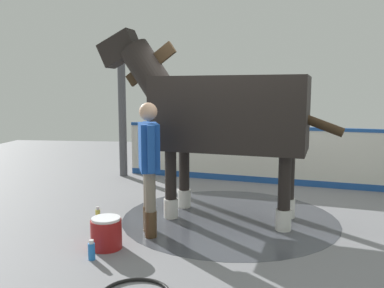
{
  "coord_description": "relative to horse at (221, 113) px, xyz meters",
  "views": [
    {
      "loc": [
        -0.06,
        -5.49,
        1.78
      ],
      "look_at": [
        -0.65,
        -0.4,
        1.09
      ],
      "focal_mm": 37.33,
      "sensor_mm": 36.0,
      "label": 1
    }
  ],
  "objects": [
    {
      "name": "bottle_shampoo",
      "position": [
        -1.63,
        -0.49,
        -1.37
      ],
      "size": [
        0.06,
        0.06,
        0.23
      ],
      "color": "#D8CC4C",
      "rests_on": "ground"
    },
    {
      "name": "bottle_spray",
      "position": [
        -1.29,
        -1.62,
        -1.37
      ],
      "size": [
        0.07,
        0.07,
        0.22
      ],
      "color": "blue",
      "rests_on": "ground"
    },
    {
      "name": "ground_plane",
      "position": [
        0.29,
        -0.01,
        -1.48
      ],
      "size": [
        16.0,
        16.0,
        0.02
      ],
      "primitive_type": "cube",
      "color": "gray"
    },
    {
      "name": "handler",
      "position": [
        -0.84,
        -0.79,
        -0.53
      ],
      "size": [
        0.36,
        0.64,
        1.64
      ],
      "rotation": [
        0.0,
        0.0,
        6.6
      ],
      "color": "#47331E",
      "rests_on": "ground"
    },
    {
      "name": "wash_bucket",
      "position": [
        -1.24,
        -1.3,
        -1.3
      ],
      "size": [
        0.35,
        0.35,
        0.36
      ],
      "color": "maroon",
      "rests_on": "ground"
    },
    {
      "name": "horse",
      "position": [
        0.0,
        0.0,
        0.0
      ],
      "size": [
        3.44,
        1.41,
        2.67
      ],
      "rotation": [
        0.0,
        0.0,
        2.92
      ],
      "color": "black",
      "rests_on": "ground"
    },
    {
      "name": "wet_patch",
      "position": [
        0.13,
        -0.03,
        -1.47
      ],
      "size": [
        3.0,
        3.0,
        0.0
      ],
      "primitive_type": "cylinder",
      "color": "#42444C",
      "rests_on": "ground"
    },
    {
      "name": "roof_post_near",
      "position": [
        -2.15,
        2.52,
        -0.07
      ],
      "size": [
        0.16,
        0.16,
        2.8
      ],
      "primitive_type": "cylinder",
      "color": "#4C4C51",
      "rests_on": "ground"
    },
    {
      "name": "barrier_wall",
      "position": [
        0.62,
        2.22,
        -0.96
      ],
      "size": [
        5.32,
        1.25,
        1.11
      ],
      "color": "silver",
      "rests_on": "ground"
    }
  ]
}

